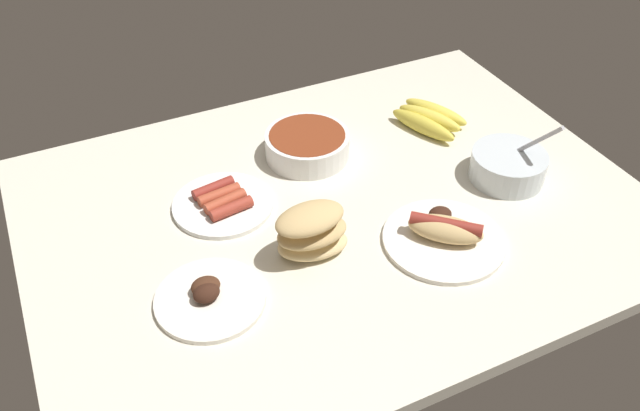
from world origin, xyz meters
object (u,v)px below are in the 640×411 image
(banana_bunch, at_px, (429,118))
(bowl_coleslaw, at_px, (508,165))
(bread_stack, at_px, (311,232))
(bowl_chili, at_px, (307,144))
(plate_sausages, at_px, (223,202))
(plate_hotdog_assembled, at_px, (444,234))
(plate_grilled_meat, at_px, (209,297))

(banana_bunch, bearing_deg, bowl_coleslaw, -80.43)
(bowl_coleslaw, bearing_deg, bread_stack, -176.07)
(bowl_chili, relative_size, bowl_coleslaw, 1.17)
(plate_sausages, distance_m, plate_hotdog_assembled, 0.43)
(bread_stack, distance_m, bowl_coleslaw, 0.46)
(plate_sausages, bearing_deg, banana_bunch, 7.66)
(bowl_chili, xyz_separation_m, plate_hotdog_assembled, (0.12, -0.36, -0.01))
(plate_sausages, xyz_separation_m, plate_grilled_meat, (-0.10, -0.23, -0.00))
(plate_hotdog_assembled, height_order, bread_stack, bread_stack)
(plate_sausages, bearing_deg, plate_grilled_meat, -114.39)
(banana_bunch, distance_m, bowl_coleslaw, 0.24)
(bowl_chili, bearing_deg, bread_stack, -113.21)
(plate_sausages, relative_size, banana_bunch, 0.99)
(bowl_chili, relative_size, plate_sausages, 0.91)
(plate_grilled_meat, bearing_deg, bread_stack, 8.06)
(banana_bunch, relative_size, bread_stack, 1.36)
(plate_hotdog_assembled, height_order, bowl_coleslaw, bowl_coleslaw)
(plate_sausages, relative_size, bread_stack, 1.35)
(plate_sausages, distance_m, banana_bunch, 0.53)
(bowl_chili, height_order, plate_hotdog_assembled, same)
(plate_hotdog_assembled, distance_m, bread_stack, 0.25)
(plate_sausages, xyz_separation_m, banana_bunch, (0.53, 0.07, 0.01))
(bowl_chili, distance_m, plate_hotdog_assembled, 0.37)
(plate_hotdog_assembled, height_order, plate_grilled_meat, plate_hotdog_assembled)
(banana_bunch, xyz_separation_m, bowl_coleslaw, (0.04, -0.24, 0.01))
(plate_hotdog_assembled, bearing_deg, plate_sausages, 141.14)
(banana_bunch, xyz_separation_m, plate_hotdog_assembled, (-0.19, -0.34, -0.00))
(bread_stack, bearing_deg, plate_sausages, 117.45)
(plate_sausages, relative_size, bowl_coleslaw, 1.29)
(plate_hotdog_assembled, bearing_deg, banana_bunch, 61.46)
(plate_hotdog_assembled, bearing_deg, bowl_chili, 108.02)
(banana_bunch, distance_m, plate_hotdog_assembled, 0.39)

